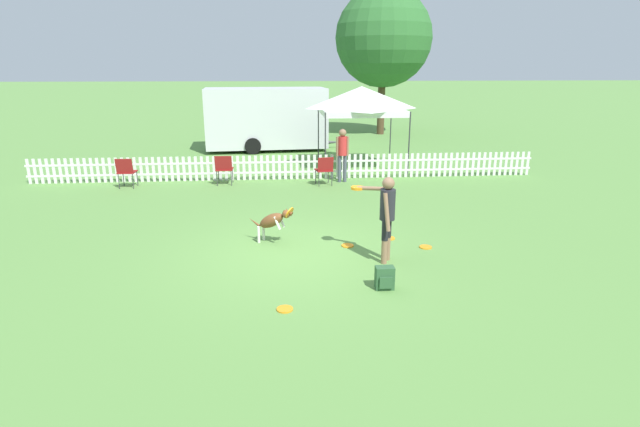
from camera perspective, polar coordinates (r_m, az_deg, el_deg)
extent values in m
plane|color=#5B8C42|center=(9.84, -2.66, -4.63)|extent=(240.00, 240.00, 0.00)
cylinder|color=#8C664C|center=(9.37, 7.35, -4.36)|extent=(0.11, 0.11, 0.46)
cylinder|color=black|center=(9.23, 7.44, -1.96)|extent=(0.12, 0.12, 0.37)
cylinder|color=#8C664C|center=(9.55, 7.71, -3.97)|extent=(0.11, 0.11, 0.46)
cylinder|color=black|center=(9.42, 7.80, -1.61)|extent=(0.12, 0.12, 0.37)
cylinder|color=#26262D|center=(9.19, 7.73, 1.01)|extent=(0.38, 0.38, 0.57)
sphere|color=#8C664C|center=(9.09, 7.83, 3.44)|extent=(0.23, 0.23, 0.23)
cylinder|color=#8C664C|center=(9.01, 7.65, 0.14)|extent=(0.16, 0.21, 0.69)
cylinder|color=#8C664C|center=(9.42, 6.17, 2.86)|extent=(0.61, 0.47, 0.14)
cylinder|color=orange|center=(9.58, 4.29, 2.86)|extent=(0.25, 0.25, 0.02)
cylinder|color=orange|center=(9.57, 4.29, 3.01)|extent=(0.25, 0.25, 0.02)
ellipsoid|color=brown|center=(10.31, -5.57, -0.80)|extent=(0.69, 0.56, 0.50)
ellipsoid|color=white|center=(10.33, -5.56, -1.07)|extent=(0.37, 0.30, 0.24)
sphere|color=brown|center=(10.10, -3.88, -0.06)|extent=(0.17, 0.17, 0.17)
cone|color=brown|center=(10.05, -3.51, 0.10)|extent=(0.18, 0.15, 0.14)
cylinder|color=orange|center=(10.05, -3.51, 0.10)|extent=(0.24, 0.29, 0.23)
cone|color=brown|center=(10.13, -3.88, 0.40)|extent=(0.05, 0.05, 0.08)
cone|color=brown|center=(10.05, -4.15, 0.25)|extent=(0.05, 0.05, 0.08)
cylinder|color=white|center=(10.62, -6.47, -2.10)|extent=(0.06, 0.06, 0.36)
cylinder|color=white|center=(10.46, -7.02, -2.41)|extent=(0.06, 0.06, 0.36)
cylinder|color=white|center=(10.30, -4.45, -0.82)|extent=(0.17, 0.13, 0.28)
cylinder|color=white|center=(10.16, -4.93, -1.09)|extent=(0.17, 0.13, 0.28)
cone|color=brown|center=(10.55, -7.49, -1.00)|extent=(0.28, 0.19, 0.20)
cylinder|color=orange|center=(10.77, 7.89, -2.81)|extent=(0.25, 0.25, 0.02)
cylinder|color=orange|center=(10.25, 3.17, -3.68)|extent=(0.25, 0.25, 0.02)
cylinder|color=orange|center=(7.70, -4.04, -10.84)|extent=(0.25, 0.25, 0.02)
cylinder|color=orange|center=(10.38, 11.97, -3.77)|extent=(0.25, 0.25, 0.02)
cube|color=#2D5633|center=(8.35, 7.39, -7.30)|extent=(0.31, 0.19, 0.39)
cube|color=#2D5633|center=(8.27, 7.55, -7.86)|extent=(0.21, 0.04, 0.19)
cube|color=white|center=(16.31, -3.64, 4.75)|extent=(16.35, 0.04, 0.06)
cube|color=white|center=(16.24, -3.66, 5.90)|extent=(16.35, 0.04, 0.06)
cube|color=white|center=(18.03, -30.34, 4.16)|extent=(0.09, 0.02, 0.79)
cube|color=white|center=(17.95, -29.80, 4.20)|extent=(0.09, 0.02, 0.79)
cube|color=white|center=(17.87, -29.24, 4.23)|extent=(0.09, 0.02, 0.79)
cube|color=white|center=(17.79, -28.68, 4.26)|extent=(0.09, 0.02, 0.79)
cube|color=white|center=(17.71, -28.12, 4.30)|extent=(0.09, 0.02, 0.79)
cube|color=white|center=(17.64, -27.55, 4.33)|extent=(0.09, 0.02, 0.79)
cube|color=white|center=(17.57, -26.98, 4.36)|extent=(0.09, 0.02, 0.79)
cube|color=white|center=(17.50, -26.40, 4.39)|extent=(0.09, 0.02, 0.79)
cube|color=white|center=(17.43, -25.82, 4.43)|extent=(0.09, 0.02, 0.79)
cube|color=white|center=(17.36, -25.23, 4.46)|extent=(0.09, 0.02, 0.79)
cube|color=white|center=(17.29, -24.64, 4.49)|extent=(0.09, 0.02, 0.79)
cube|color=white|center=(17.23, -24.05, 4.52)|extent=(0.09, 0.02, 0.79)
cube|color=white|center=(17.17, -23.45, 4.56)|extent=(0.09, 0.02, 0.79)
cube|color=white|center=(17.11, -22.84, 4.59)|extent=(0.09, 0.02, 0.79)
cube|color=white|center=(17.05, -22.23, 4.62)|extent=(0.09, 0.02, 0.79)
cube|color=white|center=(17.00, -21.62, 4.65)|extent=(0.09, 0.02, 0.79)
cube|color=white|center=(16.94, -21.00, 4.68)|extent=(0.09, 0.02, 0.79)
cube|color=white|center=(16.89, -20.38, 4.71)|extent=(0.09, 0.02, 0.79)
cube|color=white|center=(16.84, -19.76, 4.74)|extent=(0.09, 0.02, 0.79)
cube|color=white|center=(16.79, -19.13, 4.77)|extent=(0.09, 0.02, 0.79)
cube|color=white|center=(16.75, -18.50, 4.80)|extent=(0.09, 0.02, 0.79)
cube|color=white|center=(16.70, -17.86, 4.82)|extent=(0.09, 0.02, 0.79)
cube|color=white|center=(16.66, -17.22, 4.85)|extent=(0.09, 0.02, 0.79)
cube|color=white|center=(16.62, -16.58, 4.88)|extent=(0.09, 0.02, 0.79)
cube|color=white|center=(16.58, -15.93, 4.91)|extent=(0.09, 0.02, 0.79)
cube|color=white|center=(16.55, -15.29, 4.93)|extent=(0.09, 0.02, 0.79)
cube|color=white|center=(16.51, -14.64, 4.96)|extent=(0.09, 0.02, 0.79)
cube|color=white|center=(16.48, -13.98, 4.98)|extent=(0.09, 0.02, 0.79)
cube|color=white|center=(16.45, -13.33, 5.01)|extent=(0.09, 0.02, 0.79)
cube|color=white|center=(16.43, -12.67, 5.03)|extent=(0.09, 0.02, 0.79)
cube|color=white|center=(16.40, -12.01, 5.06)|extent=(0.09, 0.02, 0.79)
cube|color=white|center=(16.38, -11.35, 5.08)|extent=(0.09, 0.02, 0.79)
cube|color=white|center=(16.36, -10.68, 5.10)|extent=(0.09, 0.02, 0.79)
cube|color=white|center=(16.34, -10.02, 5.12)|extent=(0.09, 0.02, 0.79)
cube|color=white|center=(16.32, -9.35, 5.15)|extent=(0.09, 0.02, 0.79)
cube|color=white|center=(16.31, -8.68, 5.17)|extent=(0.09, 0.02, 0.79)
cube|color=white|center=(16.30, -8.01, 5.19)|extent=(0.09, 0.02, 0.79)
cube|color=white|center=(16.29, -7.34, 5.21)|extent=(0.09, 0.02, 0.79)
cube|color=white|center=(16.28, -6.67, 5.22)|extent=(0.09, 0.02, 0.79)
cube|color=white|center=(16.28, -6.00, 5.24)|extent=(0.09, 0.02, 0.79)
cube|color=white|center=(16.27, -5.33, 5.26)|extent=(0.09, 0.02, 0.79)
cube|color=white|center=(16.27, -4.66, 5.27)|extent=(0.09, 0.02, 0.79)
cube|color=white|center=(16.27, -3.98, 5.29)|extent=(0.09, 0.02, 0.79)
cube|color=white|center=(16.28, -3.31, 5.31)|extent=(0.09, 0.02, 0.79)
cube|color=white|center=(16.28, -2.64, 5.32)|extent=(0.09, 0.02, 0.79)
cube|color=white|center=(16.29, -1.97, 5.33)|extent=(0.09, 0.02, 0.79)
cube|color=white|center=(16.30, -1.30, 5.35)|extent=(0.09, 0.02, 0.79)
cube|color=white|center=(16.31, -0.63, 5.36)|extent=(0.09, 0.02, 0.79)
cube|color=white|center=(16.33, 0.04, 5.37)|extent=(0.09, 0.02, 0.79)
cube|color=white|center=(16.35, 0.71, 5.38)|extent=(0.09, 0.02, 0.79)
cube|color=white|center=(16.37, 1.37, 5.39)|extent=(0.09, 0.02, 0.79)
cube|color=white|center=(16.39, 2.04, 5.40)|extent=(0.09, 0.02, 0.79)
cube|color=white|center=(16.41, 2.70, 5.41)|extent=(0.09, 0.02, 0.79)
cube|color=white|center=(16.44, 3.36, 5.41)|extent=(0.09, 0.02, 0.79)
cube|color=white|center=(16.46, 4.02, 5.42)|extent=(0.09, 0.02, 0.79)
cube|color=white|center=(16.49, 4.67, 5.43)|extent=(0.09, 0.02, 0.79)
cube|color=white|center=(16.53, 5.32, 5.43)|extent=(0.09, 0.02, 0.79)
cube|color=white|center=(16.56, 5.97, 5.44)|extent=(0.09, 0.02, 0.79)
cube|color=white|center=(16.60, 6.62, 5.44)|extent=(0.09, 0.02, 0.79)
cube|color=white|center=(16.64, 7.27, 5.44)|extent=(0.09, 0.02, 0.79)
cube|color=white|center=(16.68, 7.91, 5.45)|extent=(0.09, 0.02, 0.79)
cube|color=white|center=(16.72, 8.55, 5.45)|extent=(0.09, 0.02, 0.79)
cube|color=white|center=(16.76, 9.18, 5.45)|extent=(0.09, 0.02, 0.79)
cube|color=white|center=(16.81, 9.82, 5.45)|extent=(0.09, 0.02, 0.79)
cube|color=white|center=(16.86, 10.44, 5.45)|extent=(0.09, 0.02, 0.79)
cube|color=white|center=(16.91, 11.07, 5.45)|extent=(0.09, 0.02, 0.79)
cube|color=white|center=(16.96, 11.69, 5.45)|extent=(0.09, 0.02, 0.79)
cube|color=white|center=(17.02, 12.31, 5.44)|extent=(0.09, 0.02, 0.79)
cube|color=white|center=(17.07, 12.92, 5.44)|extent=(0.09, 0.02, 0.79)
cube|color=white|center=(17.13, 13.53, 5.44)|extent=(0.09, 0.02, 0.79)
cube|color=white|center=(17.19, 14.13, 5.43)|extent=(0.09, 0.02, 0.79)
cube|color=white|center=(17.26, 14.73, 5.43)|extent=(0.09, 0.02, 0.79)
cube|color=white|center=(17.32, 15.33, 5.43)|extent=(0.09, 0.02, 0.79)
cube|color=white|center=(17.39, 15.92, 5.42)|extent=(0.09, 0.02, 0.79)
cube|color=white|center=(17.45, 16.51, 5.41)|extent=(0.09, 0.02, 0.79)
cube|color=white|center=(17.52, 17.09, 5.41)|extent=(0.09, 0.02, 0.79)
cube|color=white|center=(17.59, 17.67, 5.40)|extent=(0.09, 0.02, 0.79)
cube|color=white|center=(17.67, 18.24, 5.39)|extent=(0.09, 0.02, 0.79)
cube|color=white|center=(17.74, 18.81, 5.38)|extent=(0.09, 0.02, 0.79)
cube|color=white|center=(17.82, 19.37, 5.38)|extent=(0.09, 0.02, 0.79)
cube|color=white|center=(17.90, 19.93, 5.37)|extent=(0.09, 0.02, 0.79)
cube|color=white|center=(17.98, 20.48, 5.36)|extent=(0.09, 0.02, 0.79)
cube|color=white|center=(18.06, 21.03, 5.35)|extent=(0.09, 0.02, 0.79)
cube|color=white|center=(18.14, 21.57, 5.34)|extent=(0.09, 0.02, 0.79)
cube|color=white|center=(18.23, 22.11, 5.33)|extent=(0.09, 0.02, 0.79)
cube|color=white|center=(18.31, 22.65, 5.32)|extent=(0.09, 0.02, 0.79)
cylinder|color=#333338|center=(15.76, 0.95, 4.35)|extent=(0.02, 0.02, 0.46)
cylinder|color=#333338|center=(15.66, -0.51, 4.27)|extent=(0.02, 0.02, 0.46)
cylinder|color=#333338|center=(15.38, 1.37, 4.03)|extent=(0.02, 0.02, 0.46)
cylinder|color=#333338|center=(15.27, -0.12, 3.95)|extent=(0.02, 0.02, 0.46)
cube|color=maroon|center=(15.47, 0.43, 4.98)|extent=(0.56, 0.56, 0.03)
cube|color=maroon|center=(15.22, 0.65, 5.63)|extent=(0.49, 0.17, 0.44)
cylinder|color=#333338|center=(16.39, -20.16, 3.82)|extent=(0.02, 0.02, 0.47)
cylinder|color=#333338|center=(16.52, -21.55, 3.77)|extent=(0.02, 0.02, 0.47)
cylinder|color=#333338|center=(16.00, -20.59, 3.49)|extent=(0.02, 0.02, 0.47)
cylinder|color=#333338|center=(16.13, -22.01, 3.44)|extent=(0.02, 0.02, 0.47)
cube|color=maroon|center=(16.21, -21.16, 4.44)|extent=(0.51, 0.51, 0.03)
cube|color=maroon|center=(15.97, -21.49, 5.06)|extent=(0.50, 0.11, 0.45)
cylinder|color=#333338|center=(16.04, -9.96, 4.35)|extent=(0.02, 0.02, 0.48)
cylinder|color=#333338|center=(16.09, -11.51, 4.30)|extent=(0.02, 0.02, 0.48)
cylinder|color=#333338|center=(15.61, -10.10, 4.01)|extent=(0.02, 0.02, 0.48)
cylinder|color=#333338|center=(15.66, -11.69, 3.96)|extent=(0.02, 0.02, 0.48)
cube|color=maroon|center=(15.80, -10.86, 5.00)|extent=(0.52, 0.52, 0.03)
cube|color=maroon|center=(15.53, -11.00, 5.66)|extent=(0.52, 0.10, 0.45)
cylinder|color=#333338|center=(16.75, 0.62, 7.91)|extent=(0.04, 0.04, 2.09)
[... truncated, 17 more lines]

